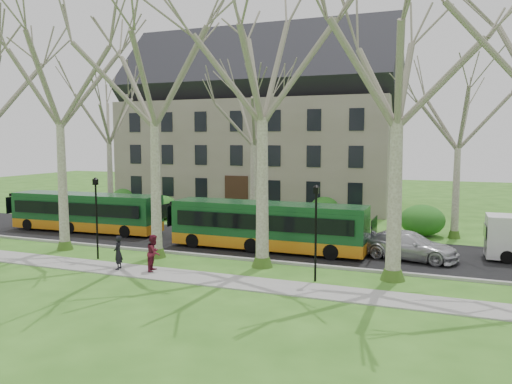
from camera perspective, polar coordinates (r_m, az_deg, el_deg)
ground at (r=26.05m, az=-5.71°, el=-8.23°), size 120.00×120.00×0.00m
sidewalk at (r=23.91m, az=-8.43°, el=-9.49°), size 70.00×2.00×0.06m
road at (r=30.92m, az=-1.11°, el=-5.86°), size 80.00×8.00×0.06m
curb at (r=27.34m, az=-4.29°, el=-7.38°), size 80.00×0.25×0.14m
building at (r=49.71m, az=0.49°, el=7.95°), size 26.50×12.20×16.00m
tree_row_verge at (r=25.52m, az=-5.57°, el=7.35°), size 49.00×7.00×14.00m
tree_row_far at (r=35.87m, az=0.20°, el=5.39°), size 33.00×7.00×12.00m
lamp_row at (r=24.66m, az=-6.81°, el=-2.94°), size 36.22×0.22×4.30m
hedges at (r=40.27m, az=-2.73°, el=-1.69°), size 30.60×8.60×2.00m
bus_lead at (r=36.39m, az=-18.83°, el=-2.17°), size 10.90×2.65×2.71m
bus_follow at (r=28.70m, az=1.34°, el=-3.87°), size 11.29×2.41×2.82m
sedan at (r=27.84m, az=17.03°, el=-5.85°), size 5.37×2.96×1.47m
pedestrian_a at (r=25.49m, az=-15.49°, el=-6.68°), size 0.56×0.70×1.66m
pedestrian_b at (r=24.78m, az=-11.59°, el=-6.82°), size 0.86×0.99×1.77m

